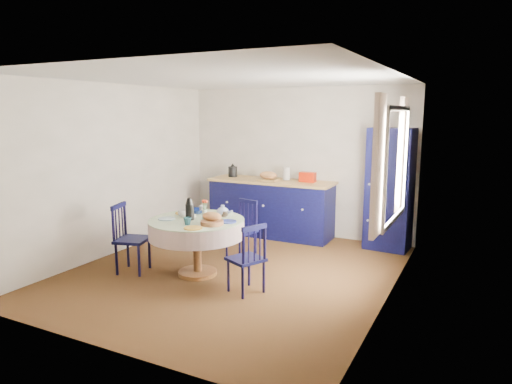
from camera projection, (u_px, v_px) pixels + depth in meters
floor at (233, 272)px, 6.05m from camera, size 4.50×4.50×0.00m
ceiling at (231, 78)px, 5.61m from camera, size 4.50×4.50×0.00m
wall_back at (297, 162)px, 7.81m from camera, size 4.00×0.02×2.50m
wall_left at (114, 170)px, 6.72m from camera, size 0.02×4.50×2.50m
wall_right at (392, 191)px, 4.94m from camera, size 0.02×4.50×2.50m
window at (394, 162)px, 5.18m from camera, size 0.10×1.74×1.45m
kitchen_counter at (271, 207)px, 7.78m from camera, size 2.15×0.68×1.20m
pantry_cabinet at (390, 189)px, 6.92m from camera, size 0.68×0.51×1.86m
dining_table at (197, 229)px, 5.84m from camera, size 1.22×1.22×1.02m
chair_left at (130, 238)px, 5.99m from camera, size 0.49×0.50×0.91m
chair_far at (243, 229)px, 6.57m from camera, size 0.44×0.43×0.84m
chair_right at (248, 258)px, 5.27m from camera, size 0.48×0.49×0.84m
mug_a at (182, 213)px, 5.95m from camera, size 0.11×0.11×0.09m
mug_b at (188, 221)px, 5.53m from camera, size 0.10×0.10×0.09m
mug_c at (224, 214)px, 5.94m from camera, size 0.11×0.11×0.09m
mug_d at (203, 209)px, 6.20m from camera, size 0.11×0.11×0.10m
cobalt_bowl at (197, 211)px, 6.18m from camera, size 0.23×0.23×0.06m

